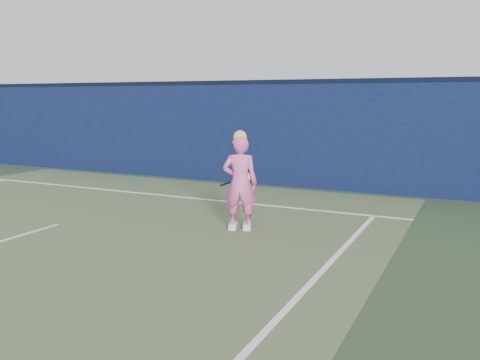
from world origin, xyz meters
The scene contains 5 objects.
ground centered at (0.00, 0.00, 0.00)m, with size 80.00×80.00×0.00m, color #2E3E26.
backstop_wall centered at (0.00, 6.50, 1.25)m, with size 24.00×0.40×2.50m, color #0C1038.
wall_cap centered at (0.00, 6.50, 2.55)m, with size 24.00×0.42×0.10m, color black.
player centered at (2.96, 2.11, 0.79)m, with size 0.67×0.55×1.65m.
racket centered at (2.78, 2.58, 0.78)m, with size 0.46×0.42×0.31m.
Camera 1 is at (6.51, -5.31, 2.18)m, focal length 38.00 mm.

